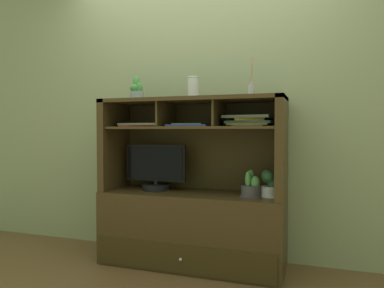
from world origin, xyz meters
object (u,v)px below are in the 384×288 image
object	(u,v)px
tv_monitor	(156,171)
magazine_stack_right	(144,125)
magazine_stack_centre	(191,125)
diffuser_bottle	(251,90)
potted_orchid	(251,188)
potted_succulent	(137,91)
media_console	(192,211)
magazine_stack_left	(250,121)
potted_fern	(270,186)
ceramic_vase	(193,88)

from	to	relation	value
tv_monitor	magazine_stack_right	bearing A→B (deg)	-151.77
magazine_stack_centre	diffuser_bottle	world-z (taller)	diffuser_bottle
potted_orchid	potted_succulent	distance (m)	1.23
media_console	magazine_stack_left	bearing A→B (deg)	2.10
tv_monitor	potted_fern	size ratio (longest dim) A/B	2.59
media_console	ceramic_vase	size ratio (longest dim) A/B	8.19
media_console	potted_fern	size ratio (longest dim) A/B	7.24
potted_fern	magazine_stack_right	xyz separation A→B (m)	(-1.03, -0.04, 0.46)
potted_orchid	magazine_stack_right	world-z (taller)	magazine_stack_right
media_console	potted_orchid	distance (m)	0.53
potted_fern	diffuser_bottle	distance (m)	0.74
media_console	magazine_stack_right	xyz separation A→B (m)	(-0.42, -0.04, 0.70)
magazine_stack_left	ceramic_vase	distance (m)	0.53
diffuser_bottle	ceramic_vase	xyz separation A→B (m)	(-0.48, 0.04, 0.04)
potted_fern	potted_succulent	bearing A→B (deg)	-178.37
diffuser_bottle	magazine_stack_left	bearing A→B (deg)	115.46
tv_monitor	potted_succulent	xyz separation A→B (m)	(-0.15, -0.04, 0.67)
magazine_stack_left	potted_succulent	distance (m)	0.97
tv_monitor	potted_orchid	size ratio (longest dim) A/B	2.62
tv_monitor	magazine_stack_right	world-z (taller)	magazine_stack_right
potted_orchid	magazine_stack_left	world-z (taller)	magazine_stack_left
potted_orchid	magazine_stack_right	distance (m)	1.02
media_console	magazine_stack_left	world-z (taller)	media_console
media_console	ceramic_vase	bearing A→B (deg)	90.00
tv_monitor	potted_orchid	bearing A→B (deg)	-3.63
potted_succulent	diffuser_bottle	bearing A→B (deg)	0.63
diffuser_bottle	ceramic_vase	bearing A→B (deg)	175.53
tv_monitor	potted_fern	distance (m)	0.95
media_console	magazine_stack_right	distance (m)	0.81
tv_monitor	magazine_stack_left	bearing A→B (deg)	0.38
potted_orchid	potted_fern	bearing A→B (deg)	17.90
magazine_stack_left	ceramic_vase	world-z (taller)	ceramic_vase
magazine_stack_left	potted_succulent	size ratio (longest dim) A/B	1.93
ceramic_vase	tv_monitor	bearing A→B (deg)	-178.56
tv_monitor	diffuser_bottle	bearing A→B (deg)	-2.07
tv_monitor	ceramic_vase	bearing A→B (deg)	1.44
magazine_stack_right	diffuser_bottle	world-z (taller)	diffuser_bottle
potted_orchid	magazine_stack_centre	size ratio (longest dim) A/B	0.60
potted_fern	magazine_stack_right	distance (m)	1.13
magazine_stack_centre	magazine_stack_right	world-z (taller)	magazine_stack_right
tv_monitor	magazine_stack_left	size ratio (longest dim) A/B	1.35
media_console	potted_orchid	size ratio (longest dim) A/B	7.33
magazine_stack_right	potted_succulent	size ratio (longest dim) A/B	1.86
magazine_stack_right	potted_orchid	bearing A→B (deg)	-0.25
media_console	potted_succulent	xyz separation A→B (m)	(-0.48, -0.03, 0.98)
ceramic_vase	magazine_stack_right	bearing A→B (deg)	-172.36
magazine_stack_centre	potted_succulent	world-z (taller)	potted_succulent
media_console	potted_fern	bearing A→B (deg)	0.29
magazine_stack_centre	diffuser_bottle	distance (m)	0.55
magazine_stack_centre	ceramic_vase	bearing A→B (deg)	90.05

